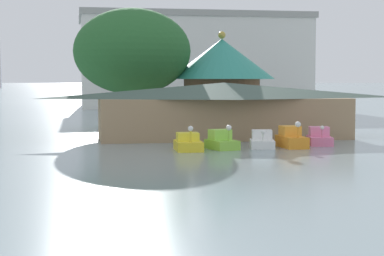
{
  "coord_description": "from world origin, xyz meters",
  "views": [
    {
      "loc": [
        -1.74,
        -13.65,
        4.67
      ],
      "look_at": [
        3.78,
        18.16,
        2.33
      ],
      "focal_mm": 62.37,
      "sensor_mm": 36.0,
      "label": 1
    }
  ],
  "objects_px": {
    "boathouse": "(224,109)",
    "green_roof_pavilion": "(222,77)",
    "pedal_boat_orange": "(291,139)",
    "pedal_boat_yellow": "(188,143)",
    "pedal_boat_lime": "(222,141)",
    "pedal_boat_white": "(262,141)",
    "pedal_boat_pink": "(319,138)",
    "shoreline_tree_mid": "(132,51)",
    "background_building_block": "(192,61)"
  },
  "relations": [
    {
      "from": "pedal_boat_orange",
      "to": "pedal_boat_white",
      "type": "bearing_deg",
      "value": -91.36
    },
    {
      "from": "green_roof_pavilion",
      "to": "pedal_boat_orange",
      "type": "bearing_deg",
      "value": -85.58
    },
    {
      "from": "pedal_boat_lime",
      "to": "pedal_boat_orange",
      "type": "distance_m",
      "value": 5.05
    },
    {
      "from": "pedal_boat_pink",
      "to": "pedal_boat_orange",
      "type": "bearing_deg",
      "value": -50.54
    },
    {
      "from": "pedal_boat_white",
      "to": "pedal_boat_pink",
      "type": "bearing_deg",
      "value": 117.66
    },
    {
      "from": "pedal_boat_yellow",
      "to": "boathouse",
      "type": "bearing_deg",
      "value": 154.56
    },
    {
      "from": "pedal_boat_pink",
      "to": "background_building_block",
      "type": "height_order",
      "value": "background_building_block"
    },
    {
      "from": "shoreline_tree_mid",
      "to": "background_building_block",
      "type": "relative_size",
      "value": 0.29
    },
    {
      "from": "pedal_boat_white",
      "to": "pedal_boat_orange",
      "type": "relative_size",
      "value": 0.85
    },
    {
      "from": "pedal_boat_yellow",
      "to": "pedal_boat_lime",
      "type": "relative_size",
      "value": 1.03
    },
    {
      "from": "pedal_boat_yellow",
      "to": "pedal_boat_pink",
      "type": "distance_m",
      "value": 10.15
    },
    {
      "from": "pedal_boat_yellow",
      "to": "pedal_boat_lime",
      "type": "height_order",
      "value": "pedal_boat_yellow"
    },
    {
      "from": "pedal_boat_lime",
      "to": "green_roof_pavilion",
      "type": "height_order",
      "value": "green_roof_pavilion"
    },
    {
      "from": "pedal_boat_lime",
      "to": "background_building_block",
      "type": "relative_size",
      "value": 0.07
    },
    {
      "from": "pedal_boat_white",
      "to": "shoreline_tree_mid",
      "type": "xyz_separation_m",
      "value": [
        -7.52,
        16.32,
        6.74
      ]
    },
    {
      "from": "pedal_boat_orange",
      "to": "pedal_boat_pink",
      "type": "relative_size",
      "value": 1.02
    },
    {
      "from": "pedal_boat_yellow",
      "to": "pedal_boat_orange",
      "type": "distance_m",
      "value": 7.43
    },
    {
      "from": "pedal_boat_orange",
      "to": "shoreline_tree_mid",
      "type": "relative_size",
      "value": 0.27
    },
    {
      "from": "pedal_boat_yellow",
      "to": "background_building_block",
      "type": "relative_size",
      "value": 0.07
    },
    {
      "from": "pedal_boat_pink",
      "to": "boathouse",
      "type": "bearing_deg",
      "value": -126.16
    },
    {
      "from": "pedal_boat_orange",
      "to": "pedal_boat_pink",
      "type": "height_order",
      "value": "pedal_boat_orange"
    },
    {
      "from": "boathouse",
      "to": "green_roof_pavilion",
      "type": "xyz_separation_m",
      "value": [
        1.81,
        9.02,
        2.6
      ]
    },
    {
      "from": "pedal_boat_yellow",
      "to": "background_building_block",
      "type": "height_order",
      "value": "background_building_block"
    },
    {
      "from": "green_roof_pavilion",
      "to": "pedal_boat_yellow",
      "type": "bearing_deg",
      "value": -109.29
    },
    {
      "from": "pedal_boat_white",
      "to": "pedal_boat_lime",
      "type": "bearing_deg",
      "value": -71.31
    },
    {
      "from": "pedal_boat_orange",
      "to": "green_roof_pavilion",
      "type": "bearing_deg",
      "value": -177.42
    },
    {
      "from": "pedal_boat_pink",
      "to": "pedal_boat_lime",
      "type": "bearing_deg",
      "value": -65.33
    },
    {
      "from": "boathouse",
      "to": "green_roof_pavilion",
      "type": "distance_m",
      "value": 9.56
    },
    {
      "from": "pedal_boat_pink",
      "to": "green_roof_pavilion",
      "type": "distance_m",
      "value": 16.38
    },
    {
      "from": "pedal_boat_orange",
      "to": "green_roof_pavilion",
      "type": "xyz_separation_m",
      "value": [
        -1.29,
        16.63,
        4.34
      ]
    },
    {
      "from": "background_building_block",
      "to": "pedal_boat_white",
      "type": "bearing_deg",
      "value": -95.95
    },
    {
      "from": "pedal_boat_lime",
      "to": "boathouse",
      "type": "relative_size",
      "value": 0.13
    },
    {
      "from": "pedal_boat_white",
      "to": "green_roof_pavilion",
      "type": "xyz_separation_m",
      "value": [
        0.82,
        16.64,
        4.45
      ]
    },
    {
      "from": "pedal_boat_lime",
      "to": "shoreline_tree_mid",
      "type": "height_order",
      "value": "shoreline_tree_mid"
    },
    {
      "from": "pedal_boat_white",
      "to": "boathouse",
      "type": "distance_m",
      "value": 7.91
    },
    {
      "from": "background_building_block",
      "to": "green_roof_pavilion",
      "type": "bearing_deg",
      "value": -96.91
    },
    {
      "from": "boathouse",
      "to": "green_roof_pavilion",
      "type": "bearing_deg",
      "value": 78.66
    },
    {
      "from": "background_building_block",
      "to": "pedal_boat_orange",
      "type": "bearing_deg",
      "value": -94.26
    },
    {
      "from": "pedal_boat_pink",
      "to": "green_roof_pavilion",
      "type": "xyz_separation_m",
      "value": [
        -3.83,
        15.3,
        4.42
      ]
    },
    {
      "from": "green_roof_pavilion",
      "to": "pedal_boat_lime",
      "type": "bearing_deg",
      "value": -102.42
    },
    {
      "from": "pedal_boat_lime",
      "to": "shoreline_tree_mid",
      "type": "xyz_separation_m",
      "value": [
        -4.6,
        16.68,
        6.69
      ]
    },
    {
      "from": "pedal_boat_lime",
      "to": "green_roof_pavilion",
      "type": "xyz_separation_m",
      "value": [
        3.75,
        17.01,
        4.4
      ]
    },
    {
      "from": "pedal_boat_orange",
      "to": "boathouse",
      "type": "height_order",
      "value": "boathouse"
    },
    {
      "from": "pedal_boat_yellow",
      "to": "pedal_boat_lime",
      "type": "distance_m",
      "value": 2.39
    },
    {
      "from": "shoreline_tree_mid",
      "to": "pedal_boat_pink",
      "type": "bearing_deg",
      "value": -50.89
    },
    {
      "from": "green_roof_pavilion",
      "to": "shoreline_tree_mid",
      "type": "distance_m",
      "value": 8.66
    },
    {
      "from": "pedal_boat_pink",
      "to": "shoreline_tree_mid",
      "type": "xyz_separation_m",
      "value": [
        -12.17,
        14.97,
        6.71
      ]
    },
    {
      "from": "pedal_boat_pink",
      "to": "green_roof_pavilion",
      "type": "relative_size",
      "value": 0.29
    },
    {
      "from": "pedal_boat_lime",
      "to": "pedal_boat_white",
      "type": "xyz_separation_m",
      "value": [
        2.93,
        0.37,
        -0.05
      ]
    },
    {
      "from": "pedal_boat_pink",
      "to": "green_roof_pavilion",
      "type": "bearing_deg",
      "value": -153.99
    }
  ]
}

